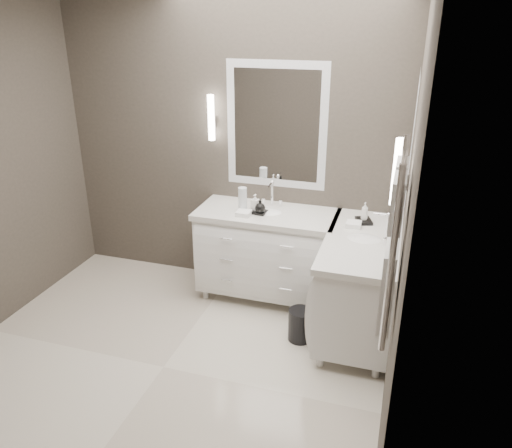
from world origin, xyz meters
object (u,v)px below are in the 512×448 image
(towel_ladder, at_px, (392,249))
(waste_bin, at_px, (300,325))
(vanity_back, at_px, (267,249))
(vanity_right, at_px, (360,280))

(towel_ladder, relative_size, waste_bin, 3.32)
(vanity_back, height_order, towel_ladder, towel_ladder)
(vanity_right, relative_size, towel_ladder, 1.38)
(vanity_back, height_order, vanity_right, same)
(vanity_right, distance_m, waste_bin, 0.60)
(towel_ladder, height_order, waste_bin, towel_ladder)
(towel_ladder, bearing_deg, vanity_right, 99.84)
(vanity_right, height_order, waste_bin, vanity_right)
(vanity_back, xyz_separation_m, vanity_right, (0.88, -0.33, 0.00))
(vanity_back, distance_m, towel_ladder, 2.16)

